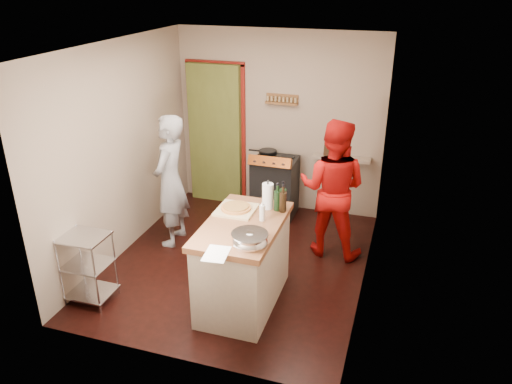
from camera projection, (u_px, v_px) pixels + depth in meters
floor at (239, 262)px, 6.16m from camera, size 3.50×3.50×0.00m
back_wall at (238, 129)px, 7.43m from camera, size 3.00×0.44×2.60m
left_wall at (121, 151)px, 6.05m from camera, size 0.04×3.50×2.60m
right_wall at (373, 179)px, 5.21m from camera, size 0.04×3.50×2.60m
ceiling at (236, 44)px, 5.10m from camera, size 3.00×3.50×0.02m
stove at (275, 186)px, 7.20m from camera, size 0.60×0.63×1.00m
wire_shelving at (87, 265)px, 5.29m from camera, size 0.48×0.40×0.80m
island at (244, 261)px, 5.23m from camera, size 0.75×1.44×1.27m
person_stripe at (170, 181)px, 6.30m from camera, size 0.44×0.65×1.72m
person_red at (332, 189)px, 6.06m from camera, size 0.90×0.73×1.74m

